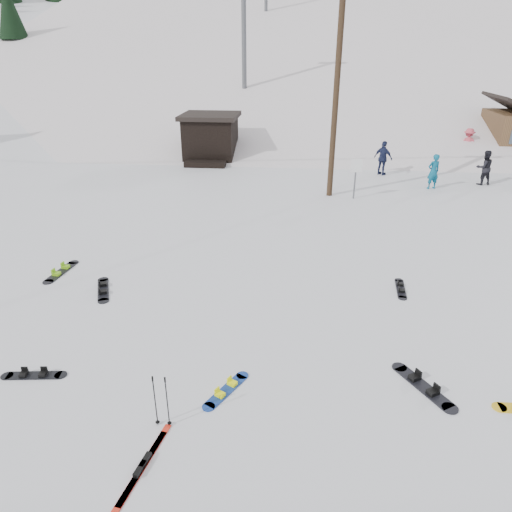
# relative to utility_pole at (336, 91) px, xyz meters

# --- Properties ---
(ground) EXTENTS (200.00, 200.00, 0.00)m
(ground) POSITION_rel_utility_pole_xyz_m (-2.00, -14.00, -4.68)
(ground) COLOR white
(ground) RESTS_ON ground
(ski_slope) EXTENTS (60.00, 85.24, 65.97)m
(ski_slope) POSITION_rel_utility_pole_xyz_m (-2.00, 41.00, -16.68)
(ski_slope) COLOR white
(ski_slope) RESTS_ON ground
(ridge_left) EXTENTS (47.54, 95.03, 58.38)m
(ridge_left) POSITION_rel_utility_pole_xyz_m (-38.00, 34.00, -15.68)
(ridge_left) COLOR white
(ridge_left) RESTS_ON ground
(treeline_crest) EXTENTS (50.00, 6.00, 10.00)m
(treeline_crest) POSITION_rel_utility_pole_xyz_m (-2.00, 72.00, -4.68)
(treeline_crest) COLOR black
(treeline_crest) RESTS_ON ski_slope
(utility_pole) EXTENTS (2.00, 0.26, 9.00)m
(utility_pole) POSITION_rel_utility_pole_xyz_m (0.00, 0.00, 0.00)
(utility_pole) COLOR #3A2819
(utility_pole) RESTS_ON ground
(trail_sign) EXTENTS (0.50, 0.09, 1.85)m
(trail_sign) POSITION_rel_utility_pole_xyz_m (1.10, -0.42, -3.41)
(trail_sign) COLOR #595B60
(trail_sign) RESTS_ON ground
(lift_hut) EXTENTS (3.40, 4.10, 2.75)m
(lift_hut) POSITION_rel_utility_pole_xyz_m (-7.00, 6.94, -3.32)
(lift_hut) COLOR black
(lift_hut) RESTS_ON ground
(lift_tower_near) EXTENTS (2.20, 0.36, 8.00)m
(lift_tower_near) POSITION_rel_utility_pole_xyz_m (-6.00, 16.00, 3.18)
(lift_tower_near) COLOR #595B60
(lift_tower_near) RESTS_ON ski_slope
(hero_snowboard) EXTENTS (0.80, 1.25, 0.10)m
(hero_snowboard) POSITION_rel_utility_pole_xyz_m (-2.72, -13.91, -4.66)
(hero_snowboard) COLOR #173B98
(hero_snowboard) RESTS_ON ground
(hero_skis) EXTENTS (0.46, 1.92, 0.10)m
(hero_skis) POSITION_rel_utility_pole_xyz_m (-3.81, -15.90, -4.65)
(hero_skis) COLOR red
(hero_skis) RESTS_ON ground
(ski_poles) EXTENTS (0.31, 0.08, 1.12)m
(ski_poles) POSITION_rel_utility_pole_xyz_m (-3.73, -14.93, -4.11)
(ski_poles) COLOR black
(ski_poles) RESTS_ON ground
(board_scatter_a) EXTENTS (1.40, 0.41, 0.10)m
(board_scatter_a) POSITION_rel_utility_pole_xyz_m (-6.90, -13.86, -4.66)
(board_scatter_a) COLOR black
(board_scatter_a) RESTS_ON ground
(board_scatter_b) EXTENTS (0.82, 1.53, 0.11)m
(board_scatter_b) POSITION_rel_utility_pole_xyz_m (-6.94, -10.06, -4.65)
(board_scatter_b) COLOR black
(board_scatter_b) RESTS_ON ground
(board_scatter_c) EXTENTS (0.45, 1.69, 0.12)m
(board_scatter_c) POSITION_rel_utility_pole_xyz_m (-8.72, -9.07, -4.65)
(board_scatter_c) COLOR black
(board_scatter_c) RESTS_ON ground
(board_scatter_d) EXTENTS (1.07, 1.50, 0.12)m
(board_scatter_d) POSITION_rel_utility_pole_xyz_m (1.33, -13.39, -4.65)
(board_scatter_d) COLOR black
(board_scatter_d) RESTS_ON ground
(board_scatter_f) EXTENTS (0.34, 1.33, 0.09)m
(board_scatter_f) POSITION_rel_utility_pole_xyz_m (1.65, -9.14, -4.66)
(board_scatter_f) COLOR black
(board_scatter_f) RESTS_ON ground
(skier_teal) EXTENTS (0.73, 0.60, 1.71)m
(skier_teal) POSITION_rel_utility_pole_xyz_m (5.08, 1.64, -3.82)
(skier_teal) COLOR #0C5979
(skier_teal) RESTS_ON ground
(skier_dark) EXTENTS (0.96, 0.82, 1.73)m
(skier_dark) POSITION_rel_utility_pole_xyz_m (7.83, 2.67, -3.81)
(skier_dark) COLOR black
(skier_dark) RESTS_ON ground
(skier_pink) EXTENTS (1.28, 0.84, 1.87)m
(skier_pink) POSITION_rel_utility_pole_xyz_m (8.88, 8.72, -3.75)
(skier_pink) COLOR #CF4959
(skier_pink) RESTS_ON ground
(skier_navy) EXTENTS (1.11, 1.02, 1.83)m
(skier_navy) POSITION_rel_utility_pole_xyz_m (3.04, 4.15, -3.77)
(skier_navy) COLOR #192040
(skier_navy) RESTS_ON ground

